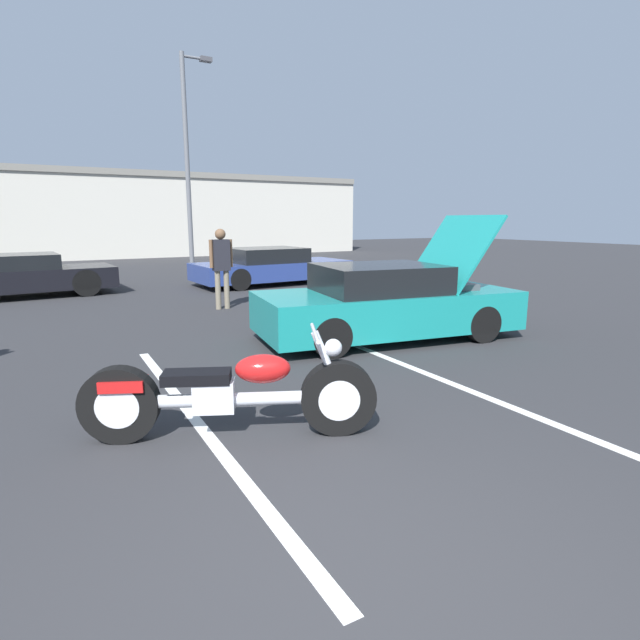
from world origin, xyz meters
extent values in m
plane|color=#2D2D30|center=(0.00, 0.00, 0.00)|extent=(80.00, 80.00, 0.00)
cube|color=white|center=(-0.12, 2.72, 0.00)|extent=(0.12, 5.72, 0.01)
cube|color=white|center=(2.90, 2.72, 0.00)|extent=(0.12, 5.72, 0.01)
cube|color=beige|center=(0.00, 26.95, 2.20)|extent=(32.00, 4.00, 4.40)
cube|color=gray|center=(0.00, 26.95, 4.25)|extent=(32.00, 4.20, 0.30)
cylinder|color=slate|center=(3.92, 17.95, 4.01)|extent=(0.18, 0.18, 8.02)
cylinder|color=slate|center=(4.37, 17.95, 7.87)|extent=(0.90, 0.10, 0.10)
cube|color=#4C4C51|center=(4.82, 17.95, 7.87)|extent=(0.44, 0.28, 0.16)
cylinder|color=black|center=(0.96, 1.80, 0.35)|extent=(0.70, 0.43, 0.69)
cylinder|color=black|center=(-0.82, 2.59, 0.35)|extent=(0.70, 0.43, 0.69)
cylinder|color=silver|center=(0.96, 1.80, 0.35)|extent=(0.42, 0.31, 0.38)
cylinder|color=silver|center=(-0.82, 2.59, 0.35)|extent=(0.42, 0.31, 0.38)
cylinder|color=silver|center=(0.07, 2.20, 0.36)|extent=(1.56, 0.78, 0.12)
cube|color=silver|center=(-0.07, 2.26, 0.40)|extent=(0.43, 0.37, 0.28)
ellipsoid|color=red|center=(0.33, 2.08, 0.64)|extent=(0.57, 0.46, 0.26)
cube|color=black|center=(-0.20, 2.31, 0.58)|extent=(0.65, 0.48, 0.10)
cube|color=red|center=(-0.78, 2.57, 0.54)|extent=(0.44, 0.36, 0.10)
cylinder|color=silver|center=(0.87, 1.84, 0.67)|extent=(0.31, 0.19, 0.63)
cylinder|color=silver|center=(0.76, 1.89, 0.96)|extent=(0.32, 0.65, 0.04)
sphere|color=silver|center=(0.91, 1.82, 0.82)|extent=(0.16, 0.16, 0.16)
cylinder|color=silver|center=(-0.29, 2.47, 0.30)|extent=(1.20, 0.60, 0.09)
cube|color=teal|center=(3.62, 4.65, 0.48)|extent=(4.46, 2.34, 0.63)
cube|color=black|center=(3.46, 4.67, 1.02)|extent=(2.12, 1.83, 0.44)
cylinder|color=black|center=(4.82, 3.70, 0.30)|extent=(0.63, 0.30, 0.60)
cylinder|color=black|center=(5.04, 5.21, 0.30)|extent=(0.63, 0.30, 0.60)
cylinder|color=black|center=(2.21, 4.08, 0.30)|extent=(0.63, 0.30, 0.60)
cylinder|color=black|center=(2.43, 5.59, 0.30)|extent=(0.63, 0.30, 0.60)
cube|color=teal|center=(4.83, 4.47, 1.41)|extent=(1.11, 1.72, 1.24)
cube|color=#4C4C51|center=(4.78, 4.48, 0.76)|extent=(0.73, 1.04, 0.28)
cube|color=navy|center=(4.89, 12.23, 0.43)|extent=(4.85, 2.21, 0.51)
cube|color=black|center=(4.70, 12.22, 0.90)|extent=(2.23, 1.87, 0.43)
cylinder|color=black|center=(6.41, 11.46, 0.31)|extent=(0.64, 0.26, 0.62)
cylinder|color=black|center=(6.30, 13.17, 0.31)|extent=(0.64, 0.26, 0.62)
cylinder|color=black|center=(3.47, 11.29, 0.31)|extent=(0.64, 0.26, 0.62)
cylinder|color=black|center=(3.37, 13.00, 0.31)|extent=(0.64, 0.26, 0.62)
cube|color=black|center=(-1.71, 12.89, 0.46)|extent=(4.31, 2.15, 0.54)
cube|color=black|center=(-1.88, 12.88, 0.91)|extent=(2.01, 1.77, 0.37)
cylinder|color=black|center=(-0.36, 12.22, 0.35)|extent=(0.71, 0.28, 0.70)
cylinder|color=black|center=(-0.49, 13.79, 0.35)|extent=(0.71, 0.28, 0.70)
cylinder|color=gray|center=(2.03, 8.71, 0.43)|extent=(0.12, 0.12, 0.85)
cylinder|color=gray|center=(2.23, 8.71, 0.43)|extent=(0.12, 0.12, 0.85)
cube|color=#26262D|center=(2.13, 8.71, 1.19)|extent=(0.36, 0.20, 0.68)
cylinder|color=brown|center=(1.91, 8.71, 1.22)|extent=(0.08, 0.08, 0.61)
cylinder|color=brown|center=(2.35, 8.71, 1.22)|extent=(0.08, 0.08, 0.61)
sphere|color=brown|center=(2.13, 8.71, 1.64)|extent=(0.23, 0.23, 0.23)
camera|label=1|loc=(-1.30, -1.92, 1.95)|focal=28.00mm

